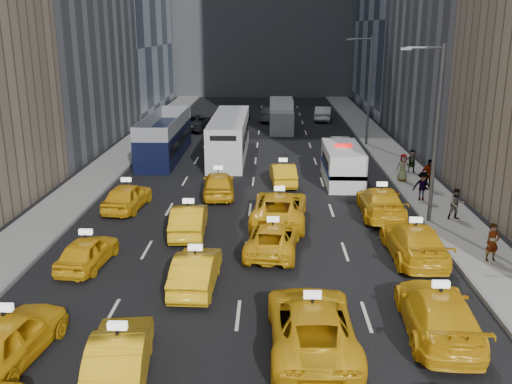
# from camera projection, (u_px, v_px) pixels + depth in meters

# --- Properties ---
(ground) EXTENTS (160.00, 160.00, 0.00)m
(ground) POSITION_uv_depth(u_px,v_px,m) (235.00, 346.00, 18.13)
(ground) COLOR black
(ground) RESTS_ON ground
(sidewalk_west) EXTENTS (3.00, 90.00, 0.15)m
(sidewalk_west) POSITION_uv_depth(u_px,v_px,m) (114.00, 162.00, 42.36)
(sidewalk_west) COLOR gray
(sidewalk_west) RESTS_ON ground
(sidewalk_east) EXTENTS (3.00, 90.00, 0.15)m
(sidewalk_east) POSITION_uv_depth(u_px,v_px,m) (398.00, 164.00, 41.86)
(sidewalk_east) COLOR gray
(sidewalk_east) RESTS_ON ground
(curb_west) EXTENTS (0.15, 90.00, 0.18)m
(curb_west) POSITION_uv_depth(u_px,v_px,m) (134.00, 162.00, 42.32)
(curb_west) COLOR slate
(curb_west) RESTS_ON ground
(curb_east) EXTENTS (0.15, 90.00, 0.18)m
(curb_east) POSITION_uv_depth(u_px,v_px,m) (378.00, 163.00, 41.89)
(curb_east) COLOR slate
(curb_east) RESTS_ON ground
(streetlight_near) EXTENTS (2.15, 0.22, 9.00)m
(streetlight_near) POSITION_uv_depth(u_px,v_px,m) (434.00, 129.00, 28.05)
(streetlight_near) COLOR #595B60
(streetlight_near) RESTS_ON ground
(streetlight_far) EXTENTS (2.15, 0.22, 9.00)m
(streetlight_far) POSITION_uv_depth(u_px,v_px,m) (368.00, 87.00, 47.25)
(streetlight_far) COLOR #595B60
(streetlight_far) RESTS_ON ground
(taxi_4) EXTENTS (2.51, 4.92, 1.60)m
(taxi_4) POSITION_uv_depth(u_px,v_px,m) (8.00, 338.00, 17.03)
(taxi_4) COLOR #ECAC13
(taxi_4) RESTS_ON ground
(taxi_5) EXTENTS (2.08, 4.64, 1.48)m
(taxi_5) POSITION_uv_depth(u_px,v_px,m) (120.00, 356.00, 16.24)
(taxi_5) COLOR #ECAC13
(taxi_5) RESTS_ON ground
(taxi_6) EXTENTS (2.78, 5.80, 1.59)m
(taxi_6) POSITION_uv_depth(u_px,v_px,m) (312.00, 324.00, 17.85)
(taxi_6) COLOR #ECAC13
(taxi_6) RESTS_ON ground
(taxi_7) EXTENTS (2.52, 5.55, 1.58)m
(taxi_7) POSITION_uv_depth(u_px,v_px,m) (438.00, 312.00, 18.60)
(taxi_7) COLOR #ECAC13
(taxi_7) RESTS_ON ground
(taxi_8) EXTENTS (2.01, 4.07, 1.33)m
(taxi_8) POSITION_uv_depth(u_px,v_px,m) (87.00, 252.00, 23.94)
(taxi_8) COLOR #ECAC13
(taxi_8) RESTS_ON ground
(taxi_9) EXTENTS (1.66, 4.42, 1.44)m
(taxi_9) POSITION_uv_depth(u_px,v_px,m) (196.00, 270.00, 22.01)
(taxi_9) COLOR #ECAC13
(taxi_9) RESTS_ON ground
(taxi_10) EXTENTS (2.72, 5.00, 1.33)m
(taxi_10) POSITION_uv_depth(u_px,v_px,m) (273.00, 238.00, 25.50)
(taxi_10) COLOR #ECAC13
(taxi_10) RESTS_ON ground
(taxi_11) EXTENTS (2.24, 5.38, 1.55)m
(taxi_11) POSITION_uv_depth(u_px,v_px,m) (414.00, 242.00, 24.76)
(taxi_11) COLOR #ECAC13
(taxi_11) RESTS_ON ground
(taxi_12) EXTENTS (2.23, 4.53, 1.49)m
(taxi_12) POSITION_uv_depth(u_px,v_px,m) (127.00, 196.00, 31.46)
(taxi_12) COLOR #ECAC13
(taxi_12) RESTS_ON ground
(taxi_13) EXTENTS (1.77, 4.54, 1.47)m
(taxi_13) POSITION_uv_depth(u_px,v_px,m) (189.00, 220.00, 27.69)
(taxi_13) COLOR #ECAC13
(taxi_13) RESTS_ON ground
(taxi_14) EXTENTS (3.10, 6.01, 1.62)m
(taxi_14) POSITION_uv_depth(u_px,v_px,m) (279.00, 208.00, 29.28)
(taxi_14) COLOR #ECAC13
(taxi_14) RESTS_ON ground
(taxi_15) EXTENTS (2.37, 5.43, 1.55)m
(taxi_15) POSITION_uv_depth(u_px,v_px,m) (381.00, 202.00, 30.33)
(taxi_15) COLOR #ECAC13
(taxi_15) RESTS_ON ground
(taxi_16) EXTENTS (2.17, 4.64, 1.54)m
(taxi_16) POSITION_uv_depth(u_px,v_px,m) (219.00, 184.00, 33.88)
(taxi_16) COLOR #ECAC13
(taxi_16) RESTS_ON ground
(taxi_17) EXTENTS (1.79, 4.33, 1.39)m
(taxi_17) POSITION_uv_depth(u_px,v_px,m) (283.00, 174.00, 36.46)
(taxi_17) COLOR #ECAC13
(taxi_17) RESTS_ON ground
(nypd_van) EXTENTS (2.41, 5.96, 2.54)m
(nypd_van) POSITION_uv_depth(u_px,v_px,m) (342.00, 165.00, 36.82)
(nypd_van) COLOR silver
(nypd_van) RESTS_ON ground
(double_decker) EXTENTS (2.79, 11.14, 3.22)m
(double_decker) POSITION_uv_depth(u_px,v_px,m) (165.00, 137.00, 43.75)
(double_decker) COLOR black
(double_decker) RESTS_ON ground
(city_bus) EXTENTS (2.79, 12.26, 3.16)m
(city_bus) POSITION_uv_depth(u_px,v_px,m) (230.00, 137.00, 44.11)
(city_bus) COLOR silver
(city_bus) RESTS_ON ground
(box_truck) EXTENTS (2.95, 6.74, 2.98)m
(box_truck) POSITION_uv_depth(u_px,v_px,m) (281.00, 116.00, 55.16)
(box_truck) COLOR silver
(box_truck) RESTS_ON ground
(misc_car_0) EXTENTS (1.60, 4.21, 1.37)m
(misc_car_0) POSITION_uv_depth(u_px,v_px,m) (340.00, 144.00, 45.62)
(misc_car_0) COLOR #A5A7AD
(misc_car_0) RESTS_ON ground
(misc_car_1) EXTENTS (3.17, 5.90, 1.58)m
(misc_car_1) POSITION_uv_depth(u_px,v_px,m) (194.00, 122.00, 55.57)
(misc_car_1) COLOR black
(misc_car_1) RESTS_ON ground
(misc_car_2) EXTENTS (2.83, 5.53, 1.54)m
(misc_car_2) POSITION_uv_depth(u_px,v_px,m) (270.00, 114.00, 61.20)
(misc_car_2) COLOR slate
(misc_car_2) RESTS_ON ground
(misc_car_3) EXTENTS (2.18, 4.41, 1.45)m
(misc_car_3) POSITION_uv_depth(u_px,v_px,m) (240.00, 116.00, 60.10)
(misc_car_3) COLOR black
(misc_car_3) RESTS_ON ground
(misc_car_4) EXTENTS (2.24, 4.90, 1.56)m
(misc_car_4) POSITION_uv_depth(u_px,v_px,m) (323.00, 113.00, 61.24)
(misc_car_4) COLOR #B0B3B8
(misc_car_4) RESTS_ON ground
(pedestrian_0) EXTENTS (0.67, 0.50, 1.66)m
(pedestrian_0) POSITION_uv_depth(u_px,v_px,m) (493.00, 242.00, 24.11)
(pedestrian_0) COLOR gray
(pedestrian_0) RESTS_ON sidewalk_east
(pedestrian_1) EXTENTS (0.84, 0.52, 1.64)m
(pedestrian_1) POSITION_uv_depth(u_px,v_px,m) (456.00, 204.00, 29.34)
(pedestrian_1) COLOR gray
(pedestrian_1) RESTS_ON sidewalk_east
(pedestrian_2) EXTENTS (1.11, 0.54, 1.67)m
(pedestrian_2) POSITION_uv_depth(u_px,v_px,m) (422.00, 186.00, 32.60)
(pedestrian_2) COLOR gray
(pedestrian_2) RESTS_ON sidewalk_east
(pedestrian_3) EXTENTS (1.19, 0.75, 1.87)m
(pedestrian_3) POSITION_uv_depth(u_px,v_px,m) (429.00, 174.00, 34.76)
(pedestrian_3) COLOR gray
(pedestrian_3) RESTS_ON sidewalk_east
(pedestrian_4) EXTENTS (0.88, 0.50, 1.76)m
(pedestrian_4) POSITION_uv_depth(u_px,v_px,m) (403.00, 167.00, 36.73)
(pedestrian_4) COLOR gray
(pedestrian_4) RESTS_ON sidewalk_east
(pedestrian_5) EXTENTS (1.48, 0.58, 1.56)m
(pedestrian_5) POSITION_uv_depth(u_px,v_px,m) (412.00, 161.00, 38.89)
(pedestrian_5) COLOR gray
(pedestrian_5) RESTS_ON sidewalk_east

